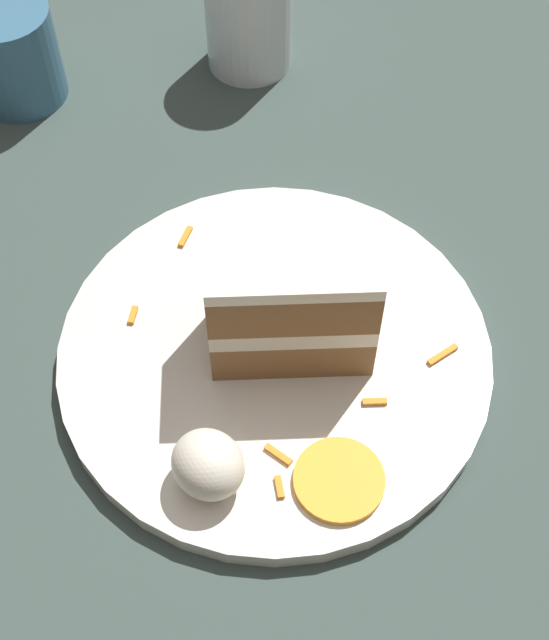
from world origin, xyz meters
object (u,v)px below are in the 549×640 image
at_px(cake_slice, 292,301).
at_px(cream_dollop, 208,464).
at_px(coffee_mug, 11,51).
at_px(orange_garnish, 339,480).
at_px(plate, 274,353).
at_px(drinking_glass, 249,17).

height_order(cake_slice, cream_dollop, cake_slice).
height_order(cream_dollop, coffee_mug, coffee_mug).
bearing_deg(orange_garnish, cream_dollop, -136.85).
height_order(cake_slice, coffee_mug, cake_slice).
bearing_deg(plate, cake_slice, 68.77).
bearing_deg(drinking_glass, cream_dollop, -47.67).
distance_m(plate, cream_dollop, 0.10).
bearing_deg(coffee_mug, cream_dollop, -19.42).
height_order(plate, orange_garnish, orange_garnish).
bearing_deg(drinking_glass, coffee_mug, -122.76).
bearing_deg(cake_slice, plate, -68.31).
height_order(cream_dollop, drinking_glass, drinking_glass).
relative_size(plate, coffee_mug, 3.57).
bearing_deg(orange_garnish, plate, 156.73).
bearing_deg(cream_dollop, cake_slice, 108.19).
bearing_deg(cream_dollop, orange_garnish, 43.15).
relative_size(cake_slice, drinking_glass, 1.11).
bearing_deg(plate, orange_garnish, -23.27).
xyz_separation_m(plate, orange_garnish, (0.09, -0.04, 0.01)).
bearing_deg(drinking_glass, plate, -41.20).
xyz_separation_m(cake_slice, drinking_glass, (-0.23, 0.19, -0.02)).
bearing_deg(orange_garnish, cake_slice, 150.34).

